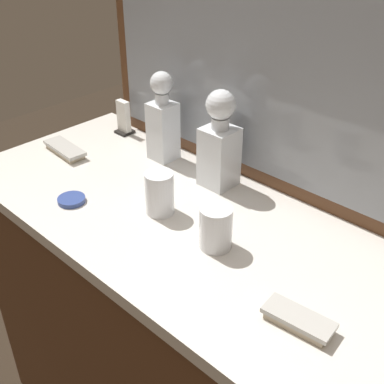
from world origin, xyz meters
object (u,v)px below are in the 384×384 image
(silver_brush_left, at_px, (298,320))
(napkin_holder, at_px, (124,120))
(crystal_decanter_far_right, at_px, (163,125))
(crystal_tumbler_center, at_px, (216,229))
(crystal_decanter_right, at_px, (219,149))
(crystal_tumbler_front, at_px, (160,195))
(silver_brush_center, at_px, (65,150))
(porcelain_dish, at_px, (71,200))

(silver_brush_left, xyz_separation_m, napkin_holder, (-0.87, 0.31, 0.03))
(crystal_decanter_far_right, height_order, crystal_tumbler_center, crystal_decanter_far_right)
(crystal_decanter_right, relative_size, crystal_tumbler_front, 2.44)
(silver_brush_center, bearing_deg, silver_brush_left, -6.17)
(silver_brush_center, xyz_separation_m, porcelain_dish, (0.24, -0.14, -0.01))
(crystal_tumbler_front, bearing_deg, crystal_decanter_far_right, 134.77)
(silver_brush_center, distance_m, porcelain_dish, 0.28)
(crystal_decanter_far_right, height_order, napkin_holder, crystal_decanter_far_right)
(crystal_decanter_far_right, relative_size, silver_brush_left, 1.91)
(crystal_decanter_far_right, xyz_separation_m, porcelain_dish, (0.01, -0.33, -0.10))
(crystal_tumbler_center, bearing_deg, crystal_decanter_far_right, 151.53)
(crystal_decanter_right, relative_size, silver_brush_left, 1.94)
(crystal_decanter_far_right, distance_m, crystal_decanter_right, 0.22)
(crystal_tumbler_center, bearing_deg, napkin_holder, 158.27)
(crystal_decanter_right, height_order, silver_brush_left, crystal_decanter_right)
(crystal_decanter_right, bearing_deg, porcelain_dish, -122.83)
(crystal_decanter_far_right, relative_size, silver_brush_center, 1.61)
(silver_brush_left, distance_m, porcelain_dish, 0.65)
(silver_brush_center, bearing_deg, crystal_tumbler_center, -2.28)
(crystal_decanter_right, distance_m, silver_brush_center, 0.50)
(silver_brush_left, bearing_deg, crystal_decanter_far_right, 156.62)
(crystal_tumbler_front, relative_size, silver_brush_left, 0.80)
(crystal_tumbler_front, xyz_separation_m, crystal_tumbler_center, (0.19, -0.01, -0.00))
(crystal_tumbler_center, bearing_deg, crystal_decanter_right, 129.86)
(silver_brush_center, relative_size, porcelain_dish, 2.30)
(crystal_decanter_right, height_order, napkin_holder, crystal_decanter_right)
(crystal_tumbler_center, bearing_deg, silver_brush_center, 177.72)
(crystal_tumbler_front, relative_size, napkin_holder, 0.99)
(crystal_decanter_far_right, bearing_deg, crystal_tumbler_center, -28.47)
(crystal_decanter_far_right, bearing_deg, crystal_decanter_right, -0.70)
(crystal_decanter_far_right, distance_m, porcelain_dish, 0.34)
(crystal_tumbler_center, bearing_deg, porcelain_dish, -163.12)
(crystal_tumbler_center, distance_m, silver_brush_left, 0.28)
(crystal_decanter_far_right, xyz_separation_m, silver_brush_left, (0.66, -0.28, -0.09))
(crystal_decanter_far_right, relative_size, napkin_holder, 2.38)
(crystal_decanter_far_right, height_order, silver_brush_left, crystal_decanter_far_right)
(napkin_holder, bearing_deg, crystal_tumbler_center, -21.73)
(crystal_tumbler_front, bearing_deg, napkin_holder, 150.84)
(crystal_tumbler_front, xyz_separation_m, napkin_holder, (-0.42, 0.23, -0.00))
(crystal_tumbler_front, height_order, porcelain_dish, crystal_tumbler_front)
(crystal_decanter_right, relative_size, porcelain_dish, 3.76)
(crystal_tumbler_center, xyz_separation_m, napkin_holder, (-0.61, 0.24, 0.00))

